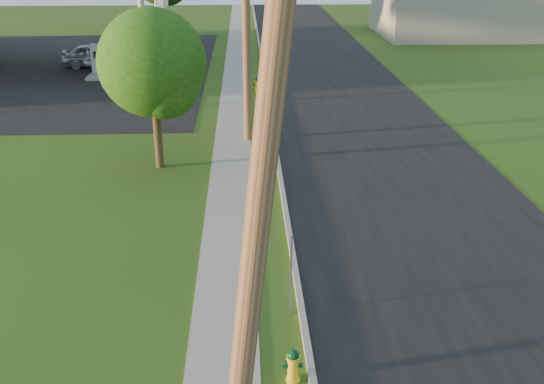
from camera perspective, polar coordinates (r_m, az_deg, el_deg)
The scene contains 17 objects.
road at distance 19.88m, azimuth 12.80°, elevation -1.19°, with size 8.00×120.00×0.02m, color black.
curb at distance 19.20m, azimuth 1.22°, elevation -1.27°, with size 0.15×120.00×0.15m, color gray.
sidewalk at distance 19.19m, azimuth -4.01°, elevation -1.53°, with size 1.50×120.00×0.03m, color gray.
forecourt at distance 43.05m, azimuth -23.81°, elevation 10.50°, with size 26.00×28.00×0.02m, color black.
utility_pole_near at distance 7.20m, azimuth -1.47°, elevation -3.27°, with size 1.40×0.32×9.48m.
utility_pole_mid at distance 24.64m, azimuth -2.46°, elevation 15.99°, with size 1.40×0.32×9.80m.
sign_post_near at distance 13.62m, azimuth 1.81°, elevation -7.82°, with size 0.05×0.04×2.00m, color gray.
sign_post_mid at distance 24.49m, azimuth -0.28°, elevation 6.50°, with size 0.05×0.04×2.00m, color gray.
sign_post_far at distance 36.34m, azimuth -1.10°, elevation 12.00°, with size 0.05×0.04×2.00m, color gray.
fuel_pump_ne at distance 39.14m, azimuth -15.90°, elevation 11.54°, with size 1.20×3.20×1.90m.
fuel_pump_se at distance 42.99m, azimuth -14.77°, elevation 12.63°, with size 1.20×3.20×1.90m.
distant_building at distance 56.01m, azimuth 17.59°, elevation 15.95°, with size 14.00×10.00×4.00m, color gray.
tree_verge at distance 21.90m, azimuth -10.94°, elevation 11.41°, with size 3.80×3.80×5.77m.
hydrant_near at distance 12.11m, azimuth 2.00°, elevation -16.01°, with size 0.38×0.34×0.74m.
hydrant_mid at distance 23.37m, azimuth -0.98°, elevation 4.01°, with size 0.37×0.33×0.71m.
hydrant_far at distance 33.65m, azimuth -1.43°, elevation 10.07°, with size 0.43×0.38×0.83m.
car_silver at distance 41.79m, azimuth -16.16°, elevation 12.24°, with size 1.78×4.42×1.51m, color #A4A6AB.
Camera 1 is at (-0.71, -7.45, 8.00)m, focal length 40.00 mm.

